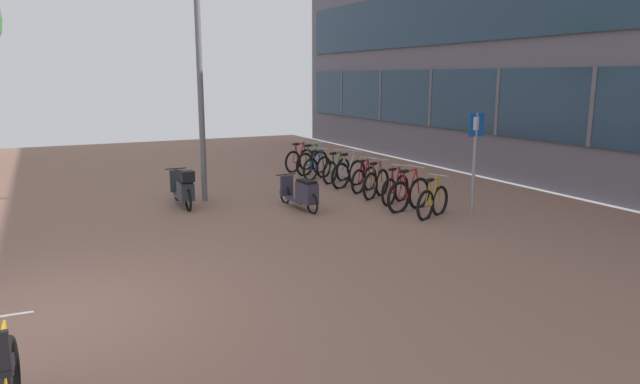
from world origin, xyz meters
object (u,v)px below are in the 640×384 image
Objects in this scene: bicycle_rack_00 at (433,202)px; bicycle_rack_02 at (395,189)px; bicycle_rack_06 at (337,171)px; parking_sign at (475,152)px; bicycle_rack_09 at (300,160)px; bicycle_rack_08 at (312,163)px; bicycle_rack_05 at (349,174)px; scooter_near at (302,193)px; scooter_mid at (184,189)px; bicycle_rack_03 at (376,184)px; bicycle_rack_01 at (409,195)px; lamp_post at (199,48)px; bicycle_rack_07 at (317,168)px; bicycle_rack_04 at (364,179)px.

bicycle_rack_02 is at bearing 87.98° from bicycle_rack_00.
bicycle_rack_06 is 0.55× the size of parking_sign.
bicycle_rack_00 is at bearing -89.47° from bicycle_rack_09.
bicycle_rack_00 is at bearing -90.25° from bicycle_rack_08.
bicycle_rack_05 is 0.79× the size of scooter_near.
bicycle_rack_00 is 6.18m from bicycle_rack_08.
scooter_mid is at bearing 148.60° from scooter_near.
bicycle_rack_03 is (-0.06, 0.77, 0.01)m from bicycle_rack_02.
parking_sign reaches higher than bicycle_rack_03.
bicycle_rack_03 is 0.86× the size of bicycle_rack_05.
bicycle_rack_01 is 1.74m from parking_sign.
bicycle_rack_03 reaches higher than scooter_near.
lamp_post reaches higher than bicycle_rack_03.
bicycle_rack_05 is 3.03m from scooter_near.
bicycle_rack_00 is 5.41m from bicycle_rack_07.
bicycle_rack_08 reaches higher than scooter_mid.
bicycle_rack_00 is at bearing -43.54° from lamp_post.
bicycle_rack_07 is 5.33m from lamp_post.
bicycle_rack_09 is at bearing 66.59° from scooter_near.
scooter_mid is 0.28× the size of lamp_post.
bicycle_rack_08 is (-0.03, 2.32, -0.00)m from bicycle_rack_05.
lamp_post is at bearing -149.71° from bicycle_rack_08.
parking_sign is at bearing -34.27° from scooter_near.
bicycle_rack_07 is at bearing 91.85° from bicycle_rack_00.
scooter_mid is (-4.69, -0.52, 0.07)m from bicycle_rack_05.
bicycle_rack_06 is (0.16, 3.86, -0.02)m from bicycle_rack_01.
bicycle_rack_04 is at bearing -83.45° from bicycle_rack_07.
bicycle_rack_01 reaches higher than scooter_near.
scooter_mid is at bearing 158.97° from bicycle_rack_02.
bicycle_rack_00 is at bearing -90.78° from bicycle_rack_05.
bicycle_rack_04 is at bearing 82.64° from bicycle_rack_03.
bicycle_rack_07 is at bearing 93.08° from bicycle_rack_03.
bicycle_rack_08 reaches higher than bicycle_rack_03.
bicycle_rack_03 is (0.08, 1.54, -0.01)m from bicycle_rack_01.
lamp_post is at bearing -168.70° from bicycle_rack_06.
bicycle_rack_00 is 1.55m from bicycle_rack_02.
parking_sign is (0.81, -4.88, 1.06)m from bicycle_rack_06.
lamp_post is at bearing 37.56° from scooter_mid.
scooter_mid is (-4.66, -2.83, 0.07)m from bicycle_rack_08.
bicycle_rack_02 is 0.53× the size of parking_sign.
bicycle_rack_02 reaches higher than bicycle_rack_00.
bicycle_rack_03 is 3.10m from bicycle_rack_07.
bicycle_rack_05 is at bearing 87.48° from bicycle_rack_01.
lamp_post is at bearing 132.53° from scooter_near.
parking_sign is (0.89, -2.56, 1.05)m from bicycle_rack_03.
bicycle_rack_01 is 0.78m from bicycle_rack_02.
parking_sign is 0.34× the size of lamp_post.
parking_sign is (0.83, -4.11, 1.04)m from bicycle_rack_05.
bicycle_rack_06 is at bearing 88.00° from bicycle_rack_03.
bicycle_rack_02 reaches higher than scooter_near.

